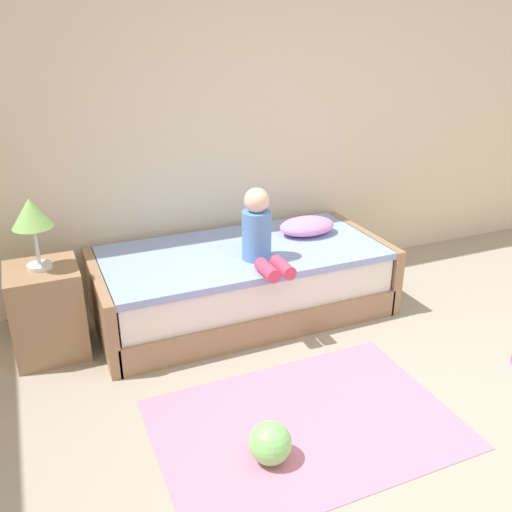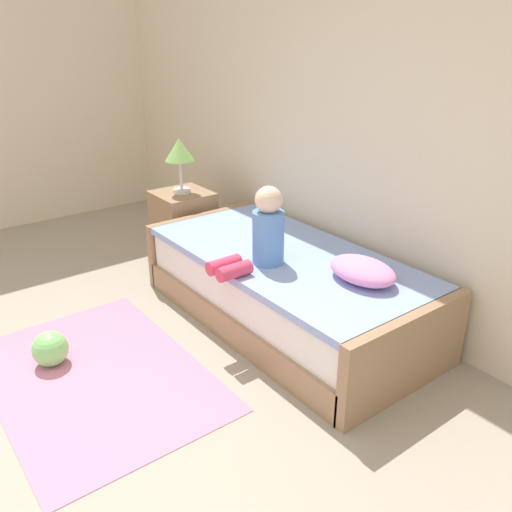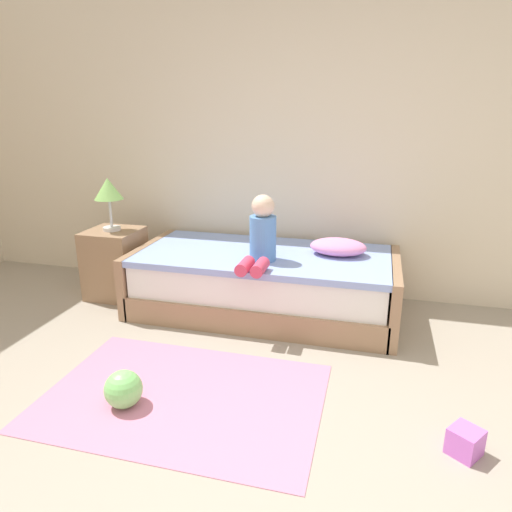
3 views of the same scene
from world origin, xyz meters
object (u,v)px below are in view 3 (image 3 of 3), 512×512
(table_lamp, at_px, (108,191))
(nightstand, at_px, (115,263))
(child_figure, at_px, (261,236))
(toy_ball, at_px, (123,389))
(pillow, at_px, (338,247))
(bed, at_px, (264,282))
(toy_block, at_px, (465,442))

(table_lamp, bearing_deg, nightstand, 135.00)
(child_figure, bearing_deg, toy_ball, -111.22)
(nightstand, height_order, pillow, pillow)
(nightstand, relative_size, toy_ball, 2.81)
(bed, relative_size, toy_block, 15.33)
(bed, distance_m, child_figure, 0.51)
(nightstand, relative_size, child_figure, 1.18)
(bed, height_order, table_lamp, table_lamp)
(toy_ball, distance_m, toy_block, 1.79)
(bed, relative_size, table_lamp, 4.69)
(toy_block, bearing_deg, child_figure, 138.44)
(nightstand, height_order, table_lamp, table_lamp)
(nightstand, height_order, toy_ball, nightstand)
(pillow, bearing_deg, bed, -170.15)
(pillow, bearing_deg, table_lamp, -176.81)
(table_lamp, distance_m, toy_block, 3.15)
(nightstand, xyz_separation_m, toy_ball, (0.90, -1.46, -0.19))
(bed, distance_m, toy_block, 1.94)
(table_lamp, relative_size, toy_block, 3.27)
(nightstand, height_order, child_figure, child_figure)
(pillow, height_order, toy_ball, pillow)
(pillow, height_order, toy_block, pillow)
(toy_ball, height_order, toy_block, toy_ball)
(child_figure, relative_size, toy_block, 3.71)
(bed, bearing_deg, nightstand, -179.69)
(nightstand, bearing_deg, toy_ball, -58.16)
(pillow, xyz_separation_m, toy_block, (0.77, -1.49, -0.50))
(table_lamp, distance_m, child_figure, 1.42)
(bed, xyz_separation_m, toy_ball, (-0.45, -1.46, -0.14))
(child_figure, distance_m, pillow, 0.65)
(pillow, bearing_deg, child_figure, -148.74)
(toy_ball, bearing_deg, nightstand, 121.84)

